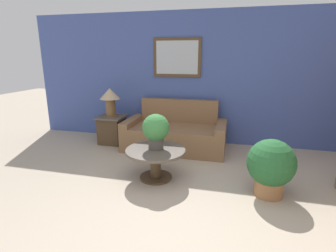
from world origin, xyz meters
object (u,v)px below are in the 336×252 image
(side_table, at_px, (112,129))
(potted_plant_on_table, at_px, (156,129))
(couch_main, at_px, (175,134))
(potted_plant_floor, at_px, (271,166))
(coffee_table, at_px, (156,157))
(table_lamp, at_px, (110,98))

(side_table, relative_size, potted_plant_on_table, 1.11)
(couch_main, height_order, potted_plant_floor, couch_main)
(side_table, height_order, potted_plant_on_table, potted_plant_on_table)
(coffee_table, height_order, potted_plant_floor, potted_plant_floor)
(table_lamp, bearing_deg, potted_plant_on_table, -44.32)
(potted_plant_on_table, bearing_deg, couch_main, 90.11)
(table_lamp, height_order, potted_plant_floor, table_lamp)
(potted_plant_floor, bearing_deg, side_table, 153.44)
(side_table, bearing_deg, coffee_table, -45.00)
(table_lamp, relative_size, potted_plant_on_table, 1.11)
(couch_main, relative_size, table_lamp, 3.38)
(couch_main, relative_size, coffee_table, 2.21)
(couch_main, xyz_separation_m, potted_plant_floor, (1.56, -1.45, 0.12))
(side_table, bearing_deg, potted_plant_on_table, -44.32)
(side_table, height_order, table_lamp, table_lamp)
(couch_main, bearing_deg, coffee_table, -89.81)
(coffee_table, bearing_deg, potted_plant_on_table, 93.55)
(couch_main, bearing_deg, table_lamp, -179.78)
(side_table, bearing_deg, couch_main, 0.22)
(couch_main, xyz_separation_m, table_lamp, (-1.34, -0.01, 0.65))
(couch_main, bearing_deg, side_table, -179.78)
(coffee_table, distance_m, side_table, 1.90)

